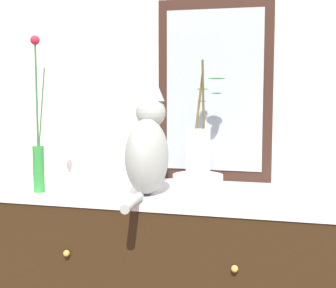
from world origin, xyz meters
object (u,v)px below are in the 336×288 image
mirror_leaning (215,91)px  vase_glass_clear (198,149)px  cat_sitting (147,151)px  bowl_porcelain (198,181)px  vase_slim_green (38,149)px

mirror_leaning → vase_glass_clear: size_ratio=1.69×
cat_sitting → vase_glass_clear: size_ratio=0.98×
mirror_leaning → bowl_porcelain: 0.40m
vase_glass_clear → bowl_porcelain: bearing=-137.3°
vase_slim_green → bowl_porcelain: vase_slim_green is taller
cat_sitting → mirror_leaning: bearing=61.1°
vase_glass_clear → mirror_leaning: bearing=80.1°
vase_slim_green → vase_glass_clear: bearing=23.0°
cat_sitting → vase_slim_green: bearing=-169.7°
mirror_leaning → vase_slim_green: 0.77m
vase_slim_green → vase_glass_clear: (0.57, 0.24, -0.01)m
mirror_leaning → bowl_porcelain: bearing=-100.3°
vase_slim_green → mirror_leaning: bearing=35.0°
cat_sitting → bowl_porcelain: (0.16, 0.17, -0.14)m
mirror_leaning → bowl_porcelain: mirror_leaning is taller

